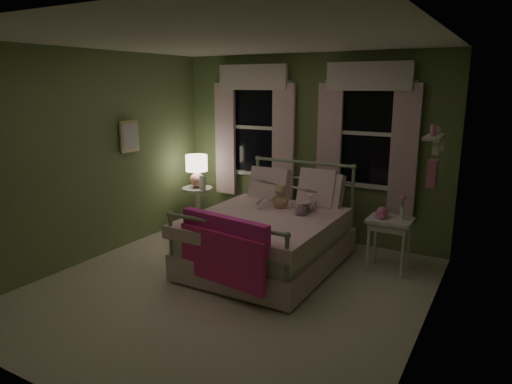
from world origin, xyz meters
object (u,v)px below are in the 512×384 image
Objects in this scene: nightstand_left at (198,202)px; table_lamp at (197,168)px; child_left at (267,181)px; bed at (270,236)px; nightstand_right at (390,227)px; child_right at (306,185)px; teddy_bear at (280,198)px.

nightstand_left is 0.54m from table_lamp.
child_left is 1.51m from nightstand_left.
bed reaches higher than nightstand_left.
bed is at bearing -156.88° from nightstand_right.
child_right is 1.60× the size of table_lamp.
bed is 3.13× the size of nightstand_left.
bed is 2.60× the size of child_right.
teddy_bear is (-0.01, 0.27, 0.42)m from bed.
child_right is at bearing -9.44° from table_lamp.
child_right is (0.27, 0.43, 0.58)m from bed.
child_right is 2.03m from nightstand_left.
table_lamp reaches higher than nightstand_right.
child_left reaches higher than nightstand_right.
child_left is at bearing 150.50° from teddy_bear.
teddy_bear is 1.76m from nightstand_left.
child_right reaches higher than child_left.
nightstand_right is (2.96, -0.20, 0.13)m from nightstand_left.
child_left is at bearing -13.17° from table_lamp.
table_lamp is (0.00, 0.00, 0.54)m from nightstand_left.
teddy_bear is 0.50× the size of nightstand_right.
table_lamp is at bearing 176.13° from nightstand_right.
table_lamp is (-1.37, 0.32, 0.00)m from child_left.
nightstand_right is (1.30, 0.28, -0.24)m from teddy_bear.
child_right is at bearing 29.50° from teddy_bear.
bed reaches higher than table_lamp.
bed is 6.39× the size of teddy_bear.
child_left is 1.41m from table_lamp.
nightstand_right is at bearing 175.81° from child_right.
bed is 3.18× the size of nightstand_right.
child_left is at bearing 123.42° from bed.
bed is 1.42m from nightstand_right.
bed is 0.50m from teddy_bear.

